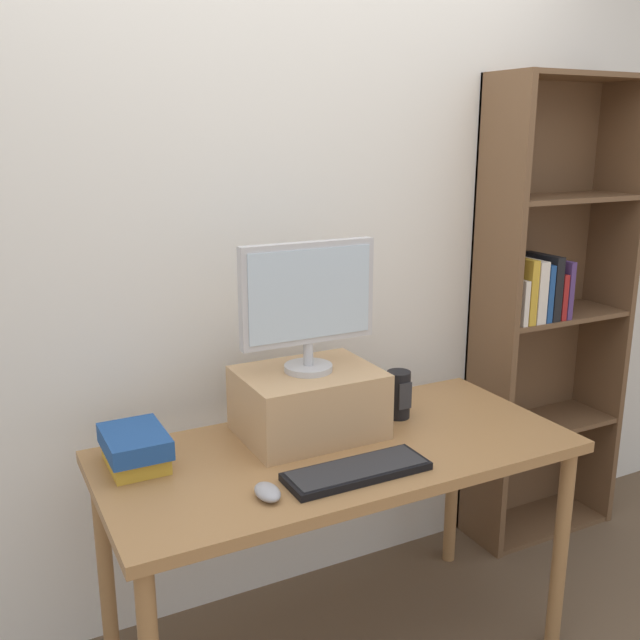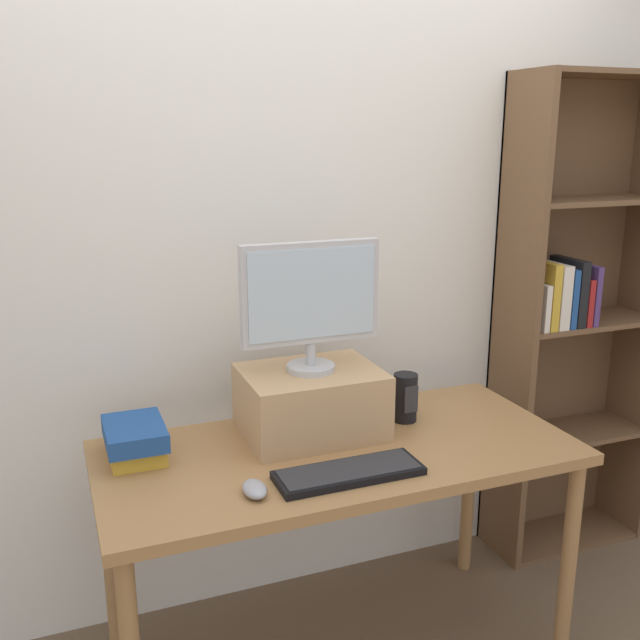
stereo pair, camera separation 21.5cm
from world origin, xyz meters
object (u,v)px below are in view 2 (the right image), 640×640
Objects in this scene: desk at (338,472)px; book_stack at (135,440)px; desk_speaker at (405,397)px; keyboard at (349,473)px; computer_mouse at (255,489)px; riser_box at (311,402)px; computer_monitor at (311,299)px; bookshelf_unit at (572,318)px.

desk is 6.21× the size of book_stack.
desk_speaker reaches higher than book_stack.
desk_speaker is at bearing 21.48° from desk.
book_stack is (-0.55, 0.35, 0.04)m from keyboard.
keyboard is 4.11× the size of computer_mouse.
book_stack is (-0.56, 0.02, -0.05)m from riser_box.
riser_box is 0.34m from computer_monitor.
computer_mouse is at bearing -178.88° from keyboard.
book_stack is at bearing 177.77° from riser_box.
desk is 8.96× the size of desk_speaker.
computer_mouse is at bearing -159.84° from bookshelf_unit.
computer_monitor is at bearing 106.43° from desk.
keyboard is at bearing -91.34° from computer_monitor.
bookshelf_unit is at bearing 10.34° from riser_box.
riser_box is 0.98× the size of computer_monitor.
computer_monitor is (-1.22, -0.22, 0.23)m from bookshelf_unit.
computer_mouse is 0.70m from desk_speaker.
desk_speaker is at bearing -2.64° from book_stack.
computer_monitor is 0.61m from computer_mouse.
riser_box is (-0.04, 0.14, 0.19)m from desk.
desk is 0.40m from computer_mouse.
riser_box is 1.02× the size of keyboard.
desk is 0.55m from computer_monitor.
desk is 14.22× the size of computer_mouse.
riser_box is 0.45m from computer_mouse.
computer_mouse is (-0.33, -0.20, 0.10)m from desk.
bookshelf_unit is 1.36m from keyboard.
bookshelf_unit is 11.82× the size of desk_speaker.
book_stack reaches higher than computer_mouse.
desk_speaker is at bearing -3.33° from riser_box.
computer_monitor is 0.54m from keyboard.
desk is at bearing 76.17° from keyboard.
computer_mouse is 0.45m from book_stack.
book_stack is (-0.27, 0.35, 0.04)m from computer_mouse.
computer_mouse reaches higher than keyboard.
riser_box is 4.21× the size of computer_mouse.
riser_box is at bearing 49.06° from computer_mouse.
bookshelf_unit is 1.80m from book_stack.
bookshelf_unit reaches higher than book_stack.
bookshelf_unit is 1.62m from computer_mouse.
desk is 0.22m from keyboard.
desk is at bearing -73.57° from computer_monitor.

